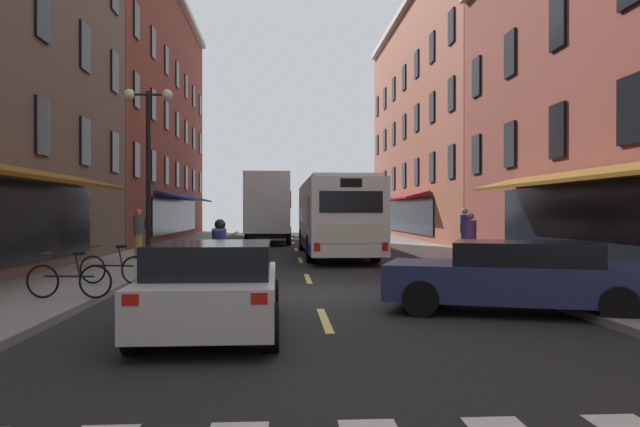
{
  "coord_description": "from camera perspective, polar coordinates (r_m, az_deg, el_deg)",
  "views": [
    {
      "loc": [
        -0.75,
        -14.1,
        1.85
      ],
      "look_at": [
        0.65,
        8.1,
        1.76
      ],
      "focal_mm": 35.26,
      "sensor_mm": 36.0,
      "label": 1
    }
  ],
  "objects": [
    {
      "name": "sidewalk_left",
      "position": [
        15.12,
        -23.67,
        -6.55
      ],
      "size": [
        3.0,
        80.0,
        0.14
      ],
      "primitive_type": "cube",
      "color": "gray",
      "rests_on": "ground"
    },
    {
      "name": "sedan_far",
      "position": [
        46.06,
        -4.41,
        -1.23
      ],
      "size": [
        1.96,
        4.24,
        1.32
      ],
      "color": "navy",
      "rests_on": "ground"
    },
    {
      "name": "sedan_near",
      "position": [
        11.92,
        17.47,
        -5.43
      ],
      "size": [
        4.91,
        3.23,
        1.3
      ],
      "color": "navy",
      "rests_on": "ground"
    },
    {
      "name": "bicycle_mid",
      "position": [
        15.51,
        -18.22,
        -4.77
      ],
      "size": [
        1.68,
        0.55,
        0.91
      ],
      "color": "black",
      "rests_on": "sidewalk_left"
    },
    {
      "name": "street_lamp_twin",
      "position": [
        19.15,
        -15.32,
        3.87
      ],
      "size": [
        1.42,
        0.32,
        5.29
      ],
      "color": "black",
      "rests_on": "sidewalk_left"
    },
    {
      "name": "pedestrian_far",
      "position": [
        20.53,
        13.52,
        -2.19
      ],
      "size": [
        0.36,
        0.36,
        1.65
      ],
      "rotation": [
        0.0,
        0.0,
        1.73
      ],
      "color": "#33663F",
      "rests_on": "sidewalk_right"
    },
    {
      "name": "sidewalk_right",
      "position": [
        15.69,
        21.62,
        -6.3
      ],
      "size": [
        3.0,
        80.0,
        0.14
      ],
      "primitive_type": "cube",
      "color": "gray",
      "rests_on": "ground"
    },
    {
      "name": "pedestrian_near",
      "position": [
        23.54,
        -16.13,
        -1.64
      ],
      "size": [
        0.38,
        0.52,
        1.78
      ],
      "rotation": [
        0.0,
        0.0,
        2.92
      ],
      "color": "#B29947",
      "rests_on": "sidewalk_left"
    },
    {
      "name": "bicycle_near",
      "position": [
        13.27,
        -21.8,
        -5.61
      ],
      "size": [
        1.71,
        0.48,
        0.91
      ],
      "color": "black",
      "rests_on": "sidewalk_left"
    },
    {
      "name": "motorcycle_rider",
      "position": [
        14.96,
        -9.06,
        -4.15
      ],
      "size": [
        0.62,
        2.07,
        1.66
      ],
      "color": "black",
      "rests_on": "ground"
    },
    {
      "name": "lane_centre_dashes",
      "position": [
        14.0,
        -0.52,
        -7.35
      ],
      "size": [
        0.14,
        73.9,
        0.01
      ],
      "color": "#DBCC4C",
      "rests_on": "ground"
    },
    {
      "name": "pedestrian_mid",
      "position": [
        24.47,
        13.0,
        -1.56
      ],
      "size": [
        0.36,
        0.36,
        1.83
      ],
      "rotation": [
        0.0,
        0.0,
        2.32
      ],
      "color": "navy",
      "rests_on": "sidewalk_right"
    },
    {
      "name": "sedan_mid",
      "position": [
        9.73,
        -9.69,
        -6.55
      ],
      "size": [
        2.02,
        4.23,
        1.37
      ],
      "color": "silver",
      "rests_on": "ground"
    },
    {
      "name": "ground_plane",
      "position": [
        14.25,
        -0.57,
        -7.43
      ],
      "size": [
        34.8,
        80.0,
        0.1
      ],
      "primitive_type": "cube",
      "color": "black"
    },
    {
      "name": "box_truck",
      "position": [
        35.69,
        -4.63,
        0.47
      ],
      "size": [
        2.58,
        7.85,
        3.91
      ],
      "color": "black",
      "rests_on": "ground"
    },
    {
      "name": "transit_bus",
      "position": [
        25.88,
        1.34,
        -0.24
      ],
      "size": [
        2.69,
        11.46,
        3.12
      ],
      "color": "white",
      "rests_on": "ground"
    }
  ]
}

